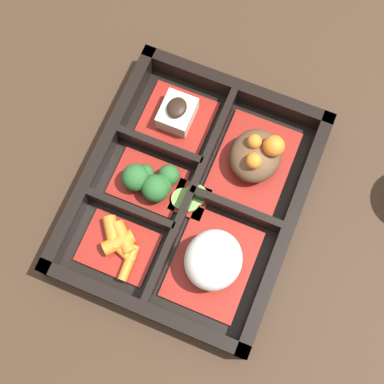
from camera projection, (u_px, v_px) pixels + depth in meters
ground_plane at (192, 198)px, 0.61m from camera, size 3.00×3.00×0.00m
bento_base at (192, 197)px, 0.61m from camera, size 0.29×0.24×0.01m
bento_rim at (190, 193)px, 0.59m from camera, size 0.29×0.24×0.04m
bowl_stew at (256, 156)px, 0.59m from camera, size 0.11×0.08×0.06m
bowl_rice at (213, 261)px, 0.56m from camera, size 0.11×0.08×0.06m
bowl_tofu at (177, 115)px, 0.62m from camera, size 0.07×0.08×0.04m
bowl_greens at (151, 182)px, 0.59m from camera, size 0.06×0.08×0.04m
bowl_carrots at (119, 245)px, 0.58m from camera, size 0.06×0.08×0.02m
bowl_pickles at (189, 199)px, 0.60m from camera, size 0.04×0.04×0.01m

